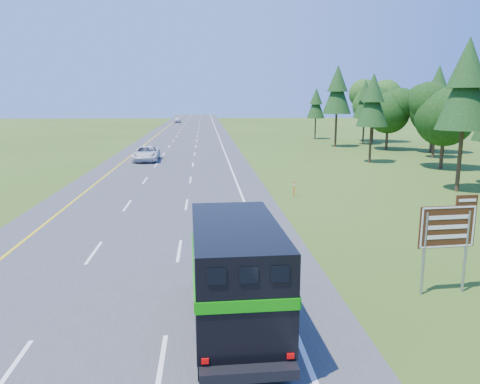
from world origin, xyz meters
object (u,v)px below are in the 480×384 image
Objects in this scene: horse_truck at (234,269)px; far_car at (177,120)px; white_suv at (146,154)px; exit_sign at (448,231)px.

horse_truck is 116.40m from far_car.
horse_truck reaches higher than white_suv.
white_suv is at bearing 107.17° from exit_sign.
far_car is 1.23× the size of exit_sign.
exit_sign is at bearing -69.17° from white_suv.
far_car is at bearing 92.83° from exit_sign.
exit_sign is (15.23, -114.24, 1.47)m from far_car.
horse_truck is at bearing -80.58° from white_suv.
horse_truck reaches higher than far_car.
far_car is at bearing 91.96° from horse_truck.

